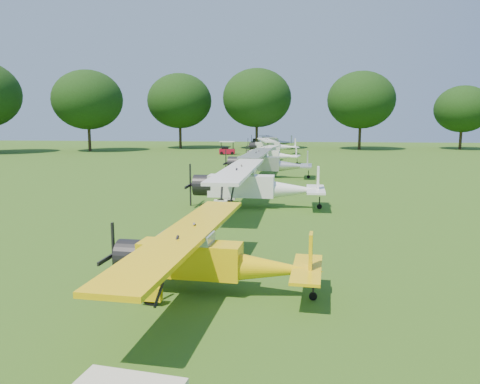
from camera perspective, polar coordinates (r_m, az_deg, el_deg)
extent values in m
plane|color=#204912|center=(20.60, -2.01, -4.84)|extent=(160.00, 160.00, 0.00)
cylinder|color=black|center=(82.69, 25.30, 5.99)|extent=(0.44, 0.44, 3.70)
ellipsoid|color=black|center=(82.65, 25.51, 9.12)|extent=(8.63, 8.63, 7.34)
cylinder|color=black|center=(76.96, 14.39, 6.71)|extent=(0.44, 0.44, 4.51)
ellipsoid|color=black|center=(76.97, 14.55, 10.81)|extent=(10.52, 10.52, 8.94)
cylinder|color=black|center=(76.75, 2.05, 7.06)|extent=(0.44, 0.44, 4.74)
ellipsoid|color=black|center=(76.78, 2.07, 11.39)|extent=(11.05, 11.05, 9.39)
cylinder|color=black|center=(78.37, -7.29, 6.95)|extent=(0.44, 0.44, 4.49)
ellipsoid|color=black|center=(78.37, -7.37, 10.95)|extent=(10.47, 10.47, 8.90)
cylinder|color=black|center=(74.50, -17.89, 6.47)|extent=(0.44, 0.44, 4.44)
ellipsoid|color=black|center=(74.50, -18.09, 10.64)|extent=(10.36, 10.36, 8.80)
cube|color=yellow|center=(13.49, -6.11, -8.13)|extent=(3.00, 1.13, 0.96)
cone|color=yellow|center=(13.05, 4.49, -9.33)|extent=(2.63, 1.05, 0.82)
cube|color=#8CA5B2|center=(13.37, -6.52, -6.04)|extent=(1.54, 0.97, 0.50)
cylinder|color=black|center=(14.08, -12.96, -7.57)|extent=(0.91, 1.02, 0.95)
cube|color=black|center=(14.32, -15.16, -7.37)|extent=(0.06, 0.11, 1.92)
cube|color=yellow|center=(13.32, -6.54, -5.08)|extent=(2.21, 9.79, 0.13)
cube|color=yellow|center=(12.85, 8.61, -7.55)|extent=(0.14, 0.51, 1.19)
cube|color=yellow|center=(12.98, 8.16, -9.28)|extent=(1.01, 2.62, 0.08)
cylinder|color=black|center=(12.92, -10.75, -12.24)|extent=(0.56, 0.20, 0.55)
cylinder|color=black|center=(14.95, -7.49, -9.19)|extent=(0.56, 0.20, 0.55)
cylinder|color=black|center=(13.23, 8.90, -12.44)|extent=(0.23, 0.09, 0.22)
cube|color=white|center=(26.01, 0.15, 0.75)|extent=(3.68, 1.23, 1.20)
cone|color=white|center=(25.80, 6.93, 0.23)|extent=(3.23, 1.15, 1.02)
cube|color=#8CA5B2|center=(25.94, -0.10, 2.12)|extent=(1.86, 1.12, 0.63)
cylinder|color=black|center=(26.38, -4.51, 0.84)|extent=(1.07, 1.22, 1.18)
cube|color=black|center=(26.55, -6.07, 0.87)|extent=(0.07, 0.14, 2.39)
cube|color=white|center=(25.91, -0.10, 2.75)|extent=(2.13, 12.12, 0.16)
cube|color=white|center=(25.73, 9.49, 1.43)|extent=(0.14, 0.63, 1.48)
cube|color=white|center=(25.80, 9.21, 0.31)|extent=(1.09, 3.22, 0.10)
cylinder|color=black|center=(24.90, -2.37, -1.62)|extent=(0.69, 0.21, 0.68)
cylinder|color=black|center=(27.66, -1.32, -0.55)|extent=(0.69, 0.21, 0.68)
cylinder|color=black|center=(25.96, 9.66, -1.76)|extent=(0.28, 0.10, 0.27)
cube|color=silver|center=(39.34, 2.28, 3.48)|extent=(3.57, 1.25, 1.15)
cone|color=silver|center=(39.12, 6.60, 3.15)|extent=(3.13, 1.17, 0.99)
cube|color=#8CA5B2|center=(39.30, 2.13, 4.35)|extent=(1.81, 1.11, 0.60)
cylinder|color=black|center=(39.63, -0.72, 3.52)|extent=(1.05, 1.20, 1.14)
cube|color=black|center=(39.76, -1.73, 3.54)|extent=(0.07, 0.14, 2.31)
cube|color=silver|center=(39.28, 2.13, 4.75)|extent=(2.27, 11.71, 0.15)
cube|color=silver|center=(39.04, 8.23, 3.92)|extent=(0.14, 0.61, 1.43)
cube|color=silver|center=(39.09, 8.06, 3.20)|extent=(1.11, 3.12, 0.10)
cylinder|color=black|center=(38.19, 0.73, 2.07)|extent=(0.67, 0.21, 0.66)
cylinder|color=black|center=(40.89, 1.28, 2.53)|extent=(0.67, 0.21, 0.66)
cylinder|color=black|center=(39.19, 8.35, 1.86)|extent=(0.27, 0.10, 0.26)
cube|color=white|center=(51.79, 3.23, 4.56)|extent=(2.98, 1.33, 0.95)
cone|color=white|center=(51.34, 5.89, 4.34)|extent=(2.62, 1.22, 0.81)
cube|color=#8CA5B2|center=(51.77, 3.14, 5.11)|extent=(1.56, 1.06, 0.50)
cylinder|color=black|center=(52.17, 1.39, 4.60)|extent=(0.96, 1.06, 0.94)
cube|color=black|center=(52.31, 0.76, 4.62)|extent=(0.07, 0.12, 1.89)
cube|color=white|center=(51.76, 3.14, 5.36)|extent=(2.90, 9.63, 0.13)
cube|color=white|center=(51.17, 6.90, 4.81)|extent=(0.17, 0.50, 1.17)
cube|color=white|center=(51.21, 6.79, 4.36)|extent=(1.18, 2.61, 0.08)
cylinder|color=black|center=(50.91, 2.16, 3.73)|extent=(0.56, 0.23, 0.54)
cylinder|color=black|center=(53.09, 2.72, 3.94)|extent=(0.56, 0.23, 0.54)
cylinder|color=black|center=(51.25, 6.97, 3.52)|extent=(0.23, 0.11, 0.22)
cube|color=white|center=(65.01, 3.34, 5.60)|extent=(3.48, 1.51, 1.10)
cone|color=white|center=(65.41, 5.82, 5.45)|extent=(3.06, 1.39, 0.95)
cube|color=#8CA5B2|center=(64.97, 3.25, 6.10)|extent=(1.81, 1.22, 0.58)
cylinder|color=black|center=(64.81, 1.57, 5.60)|extent=(1.10, 1.23, 1.09)
cube|color=black|center=(64.75, 0.97, 5.60)|extent=(0.08, 0.13, 2.21)
cube|color=white|center=(64.95, 3.25, 6.34)|extent=(3.24, 11.25, 0.15)
cube|color=white|center=(65.55, 6.74, 5.90)|extent=(0.19, 0.59, 1.37)
cube|color=white|center=(65.56, 6.64, 5.49)|extent=(1.34, 3.05, 0.09)
cylinder|color=black|center=(63.66, 2.71, 4.82)|extent=(0.65, 0.26, 0.63)
cylinder|color=black|center=(66.27, 2.47, 4.98)|extent=(0.65, 0.26, 0.63)
cylinder|color=black|center=(65.66, 6.81, 4.73)|extent=(0.26, 0.12, 0.25)
cube|color=silver|center=(77.43, 3.42, 6.14)|extent=(3.51, 1.57, 1.11)
cone|color=silver|center=(77.87, 5.51, 6.01)|extent=(3.08, 1.45, 0.95)
cube|color=#8CA5B2|center=(77.39, 3.35, 6.57)|extent=(1.84, 1.25, 0.58)
cylinder|color=black|center=(77.19, 1.93, 6.14)|extent=(1.13, 1.25, 1.10)
cube|color=black|center=(77.12, 1.42, 6.14)|extent=(0.08, 0.14, 2.22)
cube|color=silver|center=(77.38, 3.35, 6.77)|extent=(3.44, 11.31, 0.15)
cube|color=silver|center=(78.03, 6.29, 6.40)|extent=(0.20, 0.59, 1.38)
cube|color=silver|center=(78.03, 6.21, 6.05)|extent=(1.39, 3.07, 0.10)
cylinder|color=black|center=(76.05, 2.91, 5.49)|extent=(0.65, 0.28, 0.63)
cylinder|color=black|center=(78.67, 2.67, 5.61)|extent=(0.65, 0.28, 0.63)
cylinder|color=black|center=(78.12, 6.35, 5.40)|extent=(0.26, 0.13, 0.25)
cube|color=#AA0C24|center=(64.52, -1.57, 4.98)|extent=(2.16, 1.24, 0.67)
cube|color=black|center=(64.51, -1.83, 5.32)|extent=(0.91, 1.09, 0.43)
cube|color=white|center=(64.44, -1.58, 6.15)|extent=(2.07, 1.33, 0.08)
cylinder|color=black|center=(64.00, -2.26, 4.75)|extent=(0.43, 0.15, 0.42)
cylinder|color=black|center=(65.19, -2.16, 4.83)|extent=(0.43, 0.15, 0.42)
cylinder|color=black|center=(63.88, -0.97, 4.75)|extent=(0.43, 0.15, 0.42)
cylinder|color=black|center=(65.07, -0.89, 4.82)|extent=(0.43, 0.15, 0.42)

